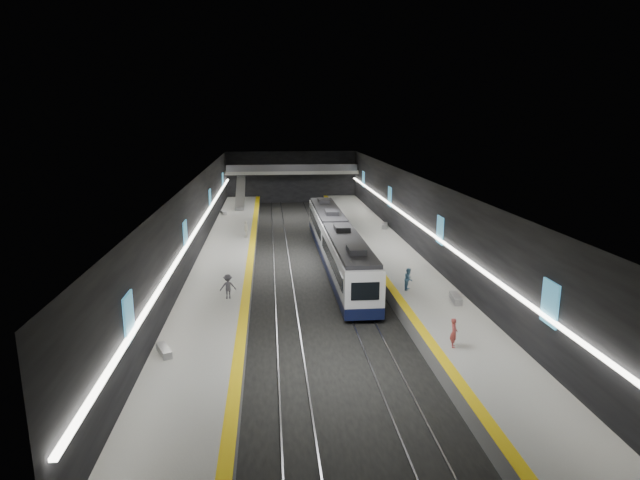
{
  "coord_description": "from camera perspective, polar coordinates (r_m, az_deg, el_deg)",
  "views": [
    {
      "loc": [
        -3.5,
        -48.3,
        13.35
      ],
      "look_at": [
        1.05,
        -0.72,
        2.2
      ],
      "focal_mm": 30.0,
      "sensor_mm": 36.0,
      "label": 1
    }
  ],
  "objects": [
    {
      "name": "mezzanine_bridge",
      "position": [
        81.73,
        -3.0,
        7.28
      ],
      "size": [
        20.0,
        3.0,
        1.5
      ],
      "color": "gray",
      "rests_on": "wall_left"
    },
    {
      "name": "platform_right",
      "position": [
        51.18,
        7.14,
        -1.51
      ],
      "size": [
        5.0,
        70.0,
        1.0
      ],
      "primitive_type": "cube",
      "color": "slate",
      "rests_on": "ground"
    },
    {
      "name": "wall_right",
      "position": [
        51.02,
        9.99,
        2.37
      ],
      "size": [
        0.04,
        70.0,
        8.0
      ],
      "primitive_type": "cube",
      "color": "black",
      "rests_on": "ground"
    },
    {
      "name": "bench_right_near",
      "position": [
        37.7,
        14.29,
        -6.05
      ],
      "size": [
        0.76,
        1.91,
        0.45
      ],
      "primitive_type": "cube",
      "rotation": [
        0.0,
        0.0,
        -0.13
      ],
      "color": "#99999E",
      "rests_on": "platform_right"
    },
    {
      "name": "wall_back",
      "position": [
        83.9,
        -3.06,
        6.71
      ],
      "size": [
        20.0,
        0.04,
        8.0
      ],
      "primitive_type": "cube",
      "color": "black",
      "rests_on": "ground"
    },
    {
      "name": "passenger_right_a",
      "position": [
        30.37,
        14.08,
        -9.6
      ],
      "size": [
        0.51,
        0.67,
        1.64
      ],
      "primitive_type": "imported",
      "rotation": [
        0.0,
        0.0,
        1.36
      ],
      "color": "#AF4241",
      "rests_on": "platform_right"
    },
    {
      "name": "cove_light_left",
      "position": [
        49.64,
        -12.65,
        1.72
      ],
      "size": [
        0.25,
        68.6,
        0.12
      ],
      "primitive_type": "cube",
      "color": "white",
      "rests_on": "wall_left"
    },
    {
      "name": "passenger_left_a",
      "position": [
        55.84,
        -7.9,
        1.16
      ],
      "size": [
        0.71,
        1.12,
        1.78
      ],
      "primitive_type": "imported",
      "rotation": [
        0.0,
        0.0,
        -1.86
      ],
      "color": "silver",
      "rests_on": "platform_left"
    },
    {
      "name": "tile_surface_right",
      "position": [
        51.06,
        7.15,
        -0.96
      ],
      "size": [
        5.0,
        70.0,
        0.02
      ],
      "primitive_type": "cube",
      "color": "#ADADA7",
      "rests_on": "platform_right"
    },
    {
      "name": "tactile_strip_right",
      "position": [
        50.62,
        4.72,
        -1.01
      ],
      "size": [
        0.6,
        70.0,
        0.02
      ],
      "primitive_type": "cube",
      "color": "yellow",
      "rests_on": "platform_right"
    },
    {
      "name": "escalator",
      "position": [
        75.14,
        -8.49,
        4.99
      ],
      "size": [
        1.2,
        7.5,
        3.92
      ],
      "primitive_type": "cube",
      "rotation": [
        0.44,
        0.0,
        0.0
      ],
      "color": "#99999E",
      "rests_on": "platform_left"
    },
    {
      "name": "passenger_right_b",
      "position": [
        39.24,
        9.43,
        -4.15
      ],
      "size": [
        0.93,
        0.99,
        1.63
      ],
      "primitive_type": "imported",
      "rotation": [
        0.0,
        0.0,
        1.05
      ],
      "color": "teal",
      "rests_on": "platform_right"
    },
    {
      "name": "cove_light_right",
      "position": [
        51.0,
        9.77,
        2.15
      ],
      "size": [
        0.25,
        68.6,
        0.12
      ],
      "primitive_type": "cube",
      "color": "white",
      "rests_on": "wall_right"
    },
    {
      "name": "wall_left",
      "position": [
        49.63,
        -12.89,
        1.94
      ],
      "size": [
        0.04,
        70.0,
        8.0
      ],
      "primitive_type": "cube",
      "color": "black",
      "rests_on": "ground"
    },
    {
      "name": "tactile_strip_left",
      "position": [
        49.89,
        -7.36,
        -1.29
      ],
      "size": [
        0.6,
        70.0,
        0.02
      ],
      "primitive_type": "cube",
      "color": "yellow",
      "rests_on": "platform_left"
    },
    {
      "name": "platform_left",
      "position": [
        50.14,
        -9.85,
        -1.92
      ],
      "size": [
        5.0,
        70.0,
        1.0
      ],
      "primitive_type": "cube",
      "color": "slate",
      "rests_on": "ground"
    },
    {
      "name": "passenger_left_b",
      "position": [
        37.46,
        -9.79,
        -4.93
      ],
      "size": [
        1.2,
        0.8,
        1.72
      ],
      "primitive_type": "imported",
      "rotation": [
        0.0,
        0.0,
        3.3
      ],
      "color": "#48464F",
      "rests_on": "platform_left"
    },
    {
      "name": "bench_left_near",
      "position": [
        30.06,
        -16.3,
        -11.27
      ],
      "size": [
        1.11,
        1.71,
        0.41
      ],
      "primitive_type": "cube",
      "rotation": [
        0.0,
        0.0,
        0.43
      ],
      "color": "#99999E",
      "rests_on": "platform_left"
    },
    {
      "name": "ad_posters",
      "position": [
        50.21,
        -1.38,
        2.98
      ],
      "size": [
        19.94,
        53.5,
        2.2
      ],
      "color": "teal",
      "rests_on": "wall_left"
    },
    {
      "name": "bench_right_far",
      "position": [
        60.64,
        6.91,
        1.52
      ],
      "size": [
        1.05,
        2.07,
        0.49
      ],
      "primitive_type": "cube",
      "rotation": [
        0.0,
        0.0,
        -0.26
      ],
      "color": "#99999E",
      "rests_on": "platform_right"
    },
    {
      "name": "train",
      "position": [
        48.9,
        1.73,
        -0.06
      ],
      "size": [
        2.69,
        30.04,
        3.6
      ],
      "color": "#0E1333",
      "rests_on": "ground"
    },
    {
      "name": "rails",
      "position": [
        50.22,
        -1.27,
        -2.22
      ],
      "size": [
        6.52,
        70.0,
        0.12
      ],
      "color": "gray",
      "rests_on": "ground"
    },
    {
      "name": "ceiling",
      "position": [
        48.73,
        -1.32,
        6.82
      ],
      "size": [
        20.0,
        70.0,
        0.04
      ],
      "primitive_type": "cube",
      "rotation": [
        3.14,
        0.0,
        0.0
      ],
      "color": "beige",
      "rests_on": "wall_left"
    },
    {
      "name": "ground",
      "position": [
        50.24,
        -1.27,
        -2.28
      ],
      "size": [
        70.0,
        70.0,
        0.0
      ],
      "primitive_type": "plane",
      "color": "black",
      "rests_on": "ground"
    },
    {
      "name": "wall_front",
      "position": [
        16.63,
        8.24,
        -21.23
      ],
      "size": [
        20.0,
        0.04,
        8.0
      ],
      "primitive_type": "cube",
      "color": "black",
      "rests_on": "ground"
    },
    {
      "name": "tile_surface_left",
      "position": [
        50.02,
        -9.88,
        -1.35
      ],
      "size": [
        5.0,
        70.0,
        0.02
      ],
      "primitive_type": "cube",
      "color": "#ADADA7",
      "rests_on": "platform_left"
    },
    {
      "name": "bench_left_far",
      "position": [
        69.82,
        -10.26,
        2.9
      ],
      "size": [
        0.95,
        1.75,
        0.41
      ],
      "primitive_type": "cube",
      "rotation": [
        0.0,
        0.0,
        0.3
      ],
      "color": "#99999E",
      "rests_on": "platform_left"
    }
  ]
}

